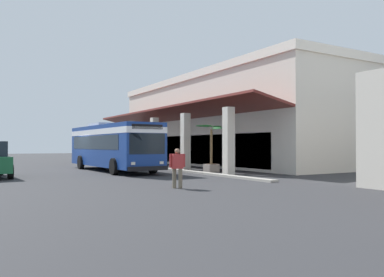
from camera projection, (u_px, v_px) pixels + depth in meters
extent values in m
plane|color=#2D2D30|center=(182.00, 167.00, 32.12)|extent=(120.00, 120.00, 0.00)
cube|color=#9E998E|center=(141.00, 166.00, 32.06)|extent=(31.82, 0.50, 0.12)
cube|color=beige|center=(236.00, 125.00, 37.04)|extent=(26.52, 11.20, 7.41)
cube|color=silver|center=(236.00, 83.00, 37.11)|extent=(26.82, 11.50, 0.60)
cube|color=beige|center=(113.00, 143.00, 41.83)|extent=(0.55, 0.55, 4.08)
cube|color=beige|center=(131.00, 142.00, 37.26)|extent=(0.55, 0.55, 4.08)
cube|color=beige|center=(154.00, 142.00, 32.69)|extent=(0.55, 0.55, 4.08)
cube|color=beige|center=(185.00, 141.00, 28.12)|extent=(0.55, 0.55, 4.08)
cube|color=beige|center=(229.00, 141.00, 23.55)|extent=(0.55, 0.55, 4.08)
cube|color=#5B1E19|center=(168.00, 114.00, 33.40)|extent=(26.52, 3.16, 0.82)
cube|color=#19232D|center=(185.00, 149.00, 34.18)|extent=(22.28, 0.08, 2.40)
cube|color=navy|center=(112.00, 146.00, 26.77)|extent=(11.08, 2.90, 2.75)
cube|color=white|center=(113.00, 132.00, 26.79)|extent=(11.10, 2.92, 0.36)
cube|color=#19232D|center=(111.00, 143.00, 27.03)|extent=(9.32, 2.88, 0.90)
cube|color=#19232D|center=(147.00, 144.00, 22.16)|extent=(0.13, 2.24, 1.20)
cube|color=black|center=(147.00, 127.00, 22.16)|extent=(0.12, 1.94, 0.28)
cube|color=black|center=(148.00, 168.00, 22.02)|extent=(0.28, 2.45, 0.24)
cube|color=silver|center=(162.00, 163.00, 22.57)|extent=(0.07, 0.24, 0.16)
cube|color=silver|center=(133.00, 163.00, 21.62)|extent=(0.07, 0.24, 0.16)
cube|color=silver|center=(105.00, 125.00, 28.07)|extent=(2.46, 1.86, 0.24)
cylinder|color=black|center=(153.00, 165.00, 24.37)|extent=(1.00, 0.30, 1.00)
cylinder|color=black|center=(114.00, 167.00, 23.00)|extent=(1.00, 0.30, 1.00)
cylinder|color=black|center=(114.00, 162.00, 30.04)|extent=(1.00, 0.30, 1.00)
cylinder|color=black|center=(81.00, 162.00, 28.67)|extent=(1.00, 0.30, 1.00)
cylinder|color=black|center=(11.00, 172.00, 20.24)|extent=(0.76, 0.26, 0.76)
cylinder|color=black|center=(1.00, 169.00, 22.94)|extent=(0.76, 0.26, 0.76)
cylinder|color=#726651|center=(180.00, 179.00, 15.85)|extent=(0.16, 0.16, 0.81)
cylinder|color=#726651|center=(174.00, 178.00, 15.99)|extent=(0.16, 0.16, 0.81)
cube|color=#B23333|center=(177.00, 161.00, 15.93)|extent=(0.25, 0.48, 0.60)
sphere|color=#8C664C|center=(177.00, 151.00, 15.94)|extent=(0.22, 0.22, 0.22)
cylinder|color=#B23333|center=(184.00, 160.00, 16.02)|extent=(0.09, 0.09, 0.54)
cylinder|color=#B23333|center=(170.00, 161.00, 15.85)|extent=(0.09, 0.09, 0.54)
cube|color=gray|center=(211.00, 168.00, 25.48)|extent=(0.78, 0.78, 0.53)
cylinder|color=#332319|center=(211.00, 164.00, 25.48)|extent=(0.67, 0.67, 0.02)
cylinder|color=brown|center=(211.00, 147.00, 25.50)|extent=(0.16, 0.16, 2.29)
ellipsoid|color=#1E6028|center=(217.00, 128.00, 25.17)|extent=(1.02, 0.46, 0.17)
ellipsoid|color=#1E6028|center=(217.00, 126.00, 25.59)|extent=(0.44, 0.74, 0.15)
ellipsoid|color=#1E6028|center=(211.00, 126.00, 25.91)|extent=(0.77, 0.57, 0.19)
ellipsoid|color=#1E6028|center=(203.00, 126.00, 25.65)|extent=(0.90, 0.91, 0.17)
ellipsoid|color=#1E6028|center=(206.00, 126.00, 25.26)|extent=(0.27, 0.92, 0.19)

